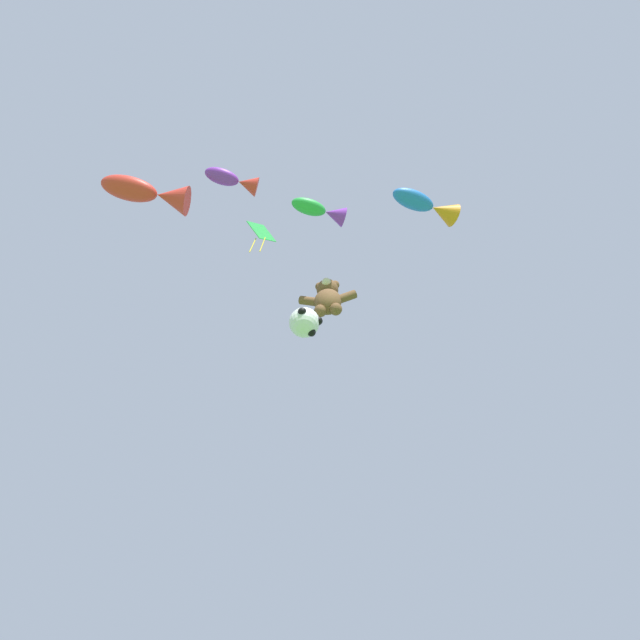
{
  "coord_description": "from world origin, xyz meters",
  "views": [
    {
      "loc": [
        1.01,
        -0.9,
        1.12
      ],
      "look_at": [
        0.33,
        4.38,
        9.41
      ],
      "focal_mm": 24.0,
      "sensor_mm": 36.0,
      "label": 1
    }
  ],
  "objects_px": {
    "soccer_ball_kite": "(305,322)",
    "fish_kite_crimson": "(151,193)",
    "teddy_bear_kite": "(328,298)",
    "fish_kite_violet": "(235,181)",
    "diamond_kite": "(261,233)",
    "fish_kite_cobalt": "(428,206)",
    "fish_kite_emerald": "(322,211)"
  },
  "relations": [
    {
      "from": "soccer_ball_kite",
      "to": "fish_kite_crimson",
      "type": "xyz_separation_m",
      "value": [
        -4.17,
        -2.82,
        3.37
      ]
    },
    {
      "from": "teddy_bear_kite",
      "to": "fish_kite_violet",
      "type": "bearing_deg",
      "value": -127.47
    },
    {
      "from": "fish_kite_crimson",
      "to": "diamond_kite",
      "type": "bearing_deg",
      "value": 38.73
    },
    {
      "from": "diamond_kite",
      "to": "fish_kite_cobalt",
      "type": "bearing_deg",
      "value": -6.65
    },
    {
      "from": "soccer_ball_kite",
      "to": "fish_kite_emerald",
      "type": "relative_size",
      "value": 0.51
    },
    {
      "from": "soccer_ball_kite",
      "to": "fish_kite_crimson",
      "type": "bearing_deg",
      "value": -145.99
    },
    {
      "from": "fish_kite_emerald",
      "to": "fish_kite_crimson",
      "type": "relative_size",
      "value": 0.65
    },
    {
      "from": "fish_kite_cobalt",
      "to": "fish_kite_violet",
      "type": "height_order",
      "value": "fish_kite_cobalt"
    },
    {
      "from": "fish_kite_violet",
      "to": "diamond_kite",
      "type": "xyz_separation_m",
      "value": [
        0.22,
        2.09,
        1.08
      ]
    },
    {
      "from": "teddy_bear_kite",
      "to": "fish_kite_emerald",
      "type": "distance_m",
      "value": 2.57
    },
    {
      "from": "fish_kite_cobalt",
      "to": "fish_kite_emerald",
      "type": "relative_size",
      "value": 1.27
    },
    {
      "from": "fish_kite_violet",
      "to": "fish_kite_crimson",
      "type": "height_order",
      "value": "fish_kite_violet"
    },
    {
      "from": "fish_kite_crimson",
      "to": "soccer_ball_kite",
      "type": "bearing_deg",
      "value": 34.01
    },
    {
      "from": "fish_kite_emerald",
      "to": "fish_kite_violet",
      "type": "height_order",
      "value": "fish_kite_violet"
    },
    {
      "from": "diamond_kite",
      "to": "soccer_ball_kite",
      "type": "bearing_deg",
      "value": 24.55
    },
    {
      "from": "soccer_ball_kite",
      "to": "fish_kite_cobalt",
      "type": "height_order",
      "value": "fish_kite_cobalt"
    },
    {
      "from": "fish_kite_cobalt",
      "to": "fish_kite_crimson",
      "type": "xyz_separation_m",
      "value": [
        -8.01,
        -1.49,
        -0.28
      ]
    },
    {
      "from": "soccer_ball_kite",
      "to": "fish_kite_cobalt",
      "type": "xyz_separation_m",
      "value": [
        3.84,
        -1.33,
        3.65
      ]
    },
    {
      "from": "fish_kite_cobalt",
      "to": "fish_kite_crimson",
      "type": "distance_m",
      "value": 8.16
    },
    {
      "from": "teddy_bear_kite",
      "to": "fish_kite_crimson",
      "type": "bearing_deg",
      "value": -147.09
    },
    {
      "from": "teddy_bear_kite",
      "to": "fish_kite_emerald",
      "type": "relative_size",
      "value": 1.02
    },
    {
      "from": "teddy_bear_kite",
      "to": "fish_kite_emerald",
      "type": "bearing_deg",
      "value": -87.47
    },
    {
      "from": "soccer_ball_kite",
      "to": "fish_kite_emerald",
      "type": "distance_m",
      "value": 3.7
    },
    {
      "from": "diamond_kite",
      "to": "fish_kite_crimson",
      "type": "bearing_deg",
      "value": -141.27
    },
    {
      "from": "fish_kite_crimson",
      "to": "teddy_bear_kite",
      "type": "bearing_deg",
      "value": 32.91
    },
    {
      "from": "fish_kite_emerald",
      "to": "diamond_kite",
      "type": "distance_m",
      "value": 2.89
    },
    {
      "from": "fish_kite_violet",
      "to": "soccer_ball_kite",
      "type": "bearing_deg",
      "value": 57.76
    },
    {
      "from": "teddy_bear_kite",
      "to": "fish_kite_emerald",
      "type": "height_order",
      "value": "fish_kite_emerald"
    },
    {
      "from": "soccer_ball_kite",
      "to": "fish_kite_violet",
      "type": "distance_m",
      "value": 4.95
    },
    {
      "from": "teddy_bear_kite",
      "to": "fish_kite_crimson",
      "type": "distance_m",
      "value": 5.94
    },
    {
      "from": "soccer_ball_kite",
      "to": "fish_kite_emerald",
      "type": "bearing_deg",
      "value": -69.04
    },
    {
      "from": "fish_kite_cobalt",
      "to": "fish_kite_emerald",
      "type": "xyz_separation_m",
      "value": [
        -3.18,
        -0.4,
        -0.45
      ]
    }
  ]
}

